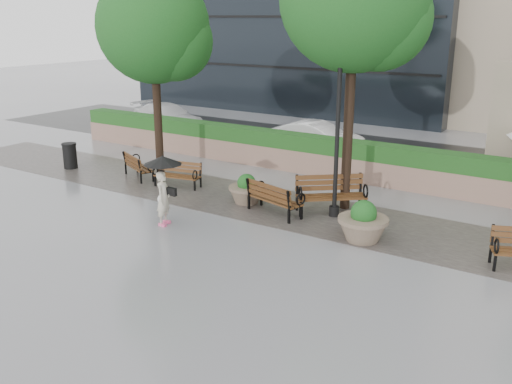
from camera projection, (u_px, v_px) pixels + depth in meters
The scene contains 17 objects.
ground at pixel (212, 237), 14.64m from camera, with size 100.00×100.00×0.00m, color gray.
cobble_strip at pixel (273, 206), 17.04m from camera, with size 28.00×3.20×0.01m, color #383330.
hedge_wall at pixel (333, 158), 20.04m from camera, with size 24.00×0.80×1.35m.
asphalt_street at pixel (375, 154), 23.44m from camera, with size 40.00×7.00×0.00m, color black.
bench_0 at pixel (139, 171), 19.88m from camera, with size 1.66×1.20×0.83m.
bench_1 at pixel (178, 180), 18.85m from camera, with size 1.63×0.92×0.83m.
bench_2 at pixel (274, 205), 16.22m from camera, with size 1.86×1.12×0.94m.
bench_3 at pixel (331, 202), 16.38m from camera, with size 2.01×1.86×1.06m.
planter_left at pixel (247, 192), 17.19m from camera, with size 1.09×1.09×0.91m.
planter_right at pixel (363, 225), 14.28m from camera, with size 1.27×1.27×1.07m.
trash_bin at pixel (70, 156), 21.10m from camera, with size 0.54×0.54×0.90m, color black.
lamppost at pixel (337, 149), 15.57m from camera, with size 0.28×0.28×4.39m.
tree_0 at pixel (158, 31), 18.84m from camera, with size 3.79×3.76×6.98m.
tree_1 at pixel (361, 2), 15.11m from camera, with size 4.03×4.03×7.95m.
car_left at pixel (168, 117), 28.35m from camera, with size 1.77×4.35×1.26m, color silver.
car_right at pixel (317, 138), 23.47m from camera, with size 1.35×3.86×1.27m, color silver.
pedestrian at pixel (163, 184), 15.20m from camera, with size 1.03×1.03×1.90m.
Camera 1 is at (8.41, -10.80, 5.43)m, focal length 40.00 mm.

